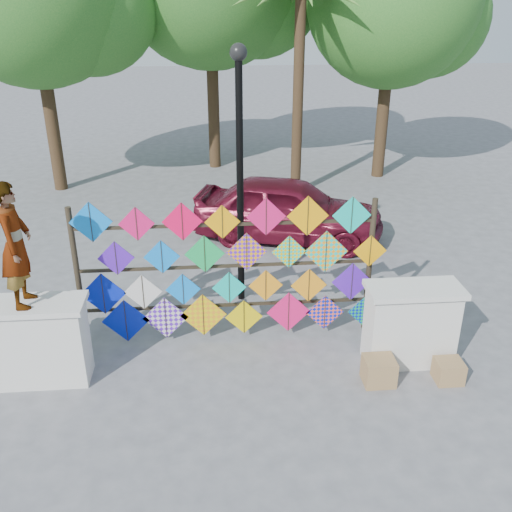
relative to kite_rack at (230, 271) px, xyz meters
name	(u,v)px	position (x,y,z in m)	size (l,w,h in m)	color
ground	(230,362)	(-0.05, -0.73, -1.19)	(80.00, 80.00, 0.00)	gray
parapet_left	(40,342)	(-2.75, -0.93, -0.54)	(1.40, 0.65, 1.28)	white
parapet_right	(410,324)	(2.65, -0.93, -0.54)	(1.40, 0.65, 1.28)	white
kite_rack	(230,271)	(0.00, 0.00, 0.00)	(4.87, 0.24, 2.39)	#2C2418
tree_east	(396,0)	(5.04, 8.80, 3.80)	(5.40, 4.80, 7.42)	#47351E
palm_tree	(301,2)	(2.15, 7.27, 3.76)	(3.62, 3.62, 5.83)	#47351E
vendor_woman	(15,245)	(-2.83, -0.93, 0.96)	(0.63, 0.42, 1.74)	#99999E
sedan	(288,209)	(1.49, 4.00, -0.46)	(1.71, 4.25, 1.45)	maroon
lamppost	(240,156)	(0.25, 1.27, 1.50)	(0.28, 0.28, 4.46)	black
cardboard_box_near	(379,371)	(2.07, -1.41, -0.99)	(0.44, 0.39, 0.39)	#A3854F
cardboard_box_far	(448,371)	(3.10, -1.46, -1.02)	(0.39, 0.36, 0.33)	#A3854F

